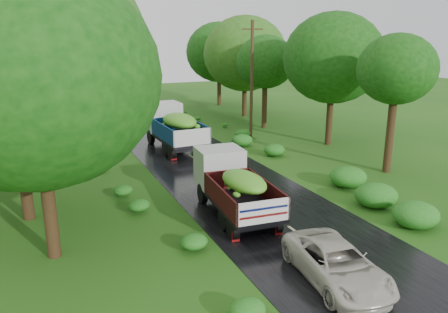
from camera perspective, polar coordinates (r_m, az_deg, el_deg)
ground at (r=14.70m, az=18.74°, el=-15.84°), size 120.00×120.00×0.00m
road at (r=18.19m, az=8.06°, el=-8.79°), size 6.50×80.00×0.02m
road_lines at (r=18.96m, az=6.46°, el=-7.64°), size 0.12×69.60×0.00m
truck_near at (r=18.66m, az=1.15°, el=-3.41°), size 2.53×6.02×2.47m
truck_far at (r=29.80m, az=-6.74°, el=4.13°), size 2.56×6.84×2.85m
car at (r=14.36m, az=14.49°, el=-13.39°), size 2.51×4.56×1.21m
utility_pole at (r=32.17m, az=3.63°, el=10.04°), size 1.46×0.53×8.51m
trees_left at (r=30.11m, az=-26.54°, el=12.81°), size 6.74×34.29×9.58m
trees_right at (r=37.81m, az=5.62°, el=12.80°), size 4.90×29.76×7.64m
shrubs at (r=25.66m, az=-2.51°, el=-0.55°), size 11.90×44.00×0.70m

